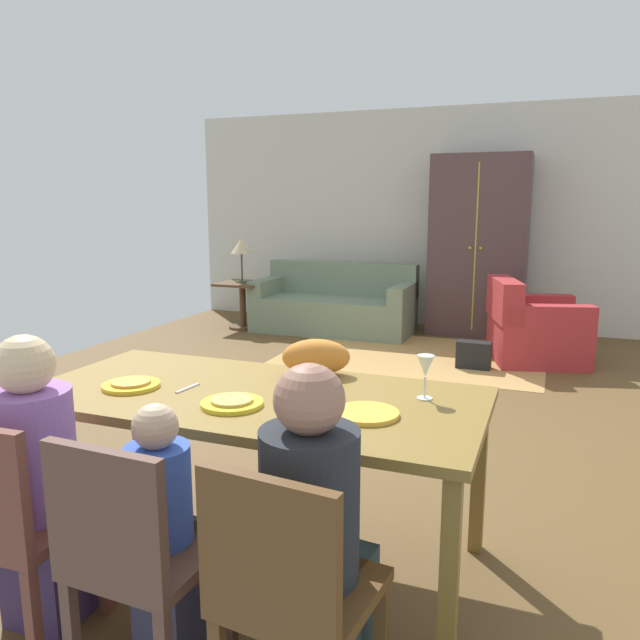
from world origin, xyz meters
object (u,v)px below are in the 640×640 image
armoire (478,246)px  side_table (243,298)px  dining_chair_child (133,550)px  table_lamp (241,248)px  person_man (43,491)px  wine_glass (425,368)px  dining_chair_woman (289,588)px  couch (335,307)px  plate_near_woman (366,413)px  plate_near_man (131,385)px  dining_chair_man (6,519)px  handbag (474,355)px  dining_table (253,408)px  plate_near_child (232,404)px  armchair (532,330)px  cat (316,357)px  person_woman (315,550)px  person_child (167,540)px

armoire → side_table: size_ratio=3.62×
dining_chair_child → table_lamp: (-2.44, 5.29, 0.52)m
person_man → side_table: bearing=110.4°
wine_glass → table_lamp: size_ratio=0.34×
dining_chair_woman → armoire: size_ratio=0.41×
couch → table_lamp: table_lamp is taller
plate_near_woman → side_table: bearing=123.1°
plate_near_man → dining_chair_man: 0.75m
table_lamp → handbag: size_ratio=1.69×
dining_table → plate_near_child: plate_near_child is taller
dining_table → armchair: bearing=76.1°
cat → side_table: size_ratio=0.55×
cat → handbag: bearing=62.7°
plate_near_woman → dining_chair_man: (-1.07, -0.72, -0.28)m
person_man → cat: bearing=55.6°
table_lamp → person_woman: bearing=-59.7°
plate_near_man → dining_chair_woman: (1.06, -0.70, -0.28)m
cat → wine_glass: bearing=-39.0°
plate_near_woman → dining_chair_woman: 0.77m
plate_near_man → person_child: bearing=-44.7°
plate_near_man → dining_chair_man: dining_chair_man is taller
plate_near_woman → handbag: (-0.03, 3.67, -0.64)m
couch → handbag: 2.16m
plate_near_woman → armchair: (0.47, 4.15, -0.45)m
wine_glass → dining_chair_man: size_ratio=0.21×
wine_glass → armchair: bearing=85.5°
couch → side_table: (-1.13, -0.26, 0.08)m
couch → armoire: armoire is taller
dining_chair_man → couch: 5.61m
plate_near_woman → handbag: bearing=90.4°
couch → plate_near_woman: bearing=-69.1°
dining_table → armoire: bearing=86.5°
dining_chair_man → table_lamp: size_ratio=1.61×
person_man → armoire: 5.90m
plate_near_man → table_lamp: 4.98m
person_woman → handbag: 4.23m
dining_chair_woman → person_man: bearing=170.7°
dining_chair_man → handbag: bearing=76.7°
dining_chair_woman → dining_chair_man: bearing=-180.0°
plate_near_woman → armoire: (-0.22, 5.26, 0.28)m
dining_chair_child → plate_near_child: bearing=89.7°
person_woman → dining_chair_woman: bearing=-94.0°
dining_chair_child → person_woman: 0.57m
plate_near_man → table_lamp: size_ratio=0.46×
plate_near_man → side_table: size_ratio=0.43×
wine_glass → cat: size_ratio=0.58×
person_child → armchair: size_ratio=0.87×
couch → dining_chair_man: bearing=-82.0°
person_woman → handbag: (-0.03, 4.21, -0.38)m
plate_near_child → wine_glass: bearing=27.2°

